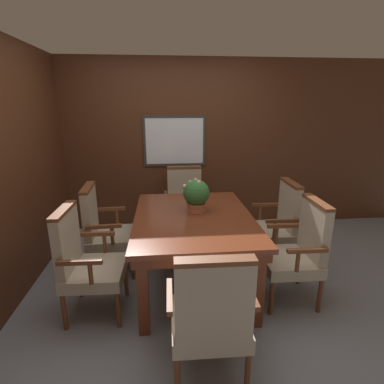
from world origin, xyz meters
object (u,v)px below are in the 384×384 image
at_px(dining_table, 193,225).
at_px(chair_left_far, 104,228).
at_px(chair_right_far, 277,222).
at_px(chair_right_near, 298,249).
at_px(potted_plant, 196,195).
at_px(chair_left_near, 84,260).
at_px(chair_head_far, 185,202).
at_px(chair_head_near, 211,315).

distance_m(dining_table, chair_left_far, 1.03).
bearing_deg(chair_left_far, chair_right_far, -93.58).
xyz_separation_m(dining_table, chair_left_far, (-0.96, 0.35, -0.15)).
bearing_deg(chair_right_near, chair_left_far, -108.18).
height_order(dining_table, chair_left_far, chair_left_far).
bearing_deg(potted_plant, chair_left_near, -155.47).
bearing_deg(chair_right_near, dining_table, -107.74).
distance_m(chair_right_far, chair_head_far, 1.30).
distance_m(chair_head_near, potted_plant, 1.35).
bearing_deg(dining_table, potted_plant, 72.34).
xyz_separation_m(chair_right_far, chair_left_far, (-1.95, 0.03, 0.00)).
bearing_deg(chair_head_near, chair_right_far, -123.09).
xyz_separation_m(dining_table, potted_plant, (0.04, 0.12, 0.28)).
bearing_deg(potted_plant, chair_head_far, 92.15).
bearing_deg(chair_right_near, chair_left_near, -88.09).
xyz_separation_m(dining_table, chair_head_far, (0.00, 1.15, -0.15)).
bearing_deg(chair_right_far, dining_table, -70.84).
distance_m(chair_right_near, chair_left_near, 1.95).
bearing_deg(chair_head_far, chair_head_near, -90.66).
distance_m(chair_right_near, chair_left_far, 2.03).
bearing_deg(chair_left_near, chair_right_far, -69.63).
relative_size(dining_table, potted_plant, 4.55).
xyz_separation_m(chair_head_far, chair_head_near, (-0.00, -2.31, 0.00)).
height_order(dining_table, chair_head_far, chair_head_far).
height_order(chair_left_far, potted_plant, potted_plant).
distance_m(chair_right_near, chair_right_far, 0.66).
bearing_deg(chair_left_near, potted_plant, -63.77).
bearing_deg(chair_right_far, potted_plant, -76.94).
bearing_deg(chair_left_far, potted_plant, -105.70).
xyz_separation_m(chair_head_far, chair_left_near, (-0.99, -1.50, 0.00)).
height_order(chair_head_far, potted_plant, potted_plant).
relative_size(chair_head_far, chair_left_far, 1.00).
bearing_deg(potted_plant, dining_table, -107.66).
relative_size(chair_head_far, chair_left_near, 1.00).
height_order(chair_right_near, potted_plant, potted_plant).
bearing_deg(chair_head_near, chair_right_near, -138.51).
distance_m(chair_right_far, chair_head_near, 1.79).
bearing_deg(chair_left_far, chair_left_near, 174.17).
bearing_deg(chair_head_far, chair_left_far, -140.61).
relative_size(chair_head_far, potted_plant, 2.94).
relative_size(chair_right_near, chair_left_near, 1.00).
relative_size(dining_table, chair_head_near, 1.55).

